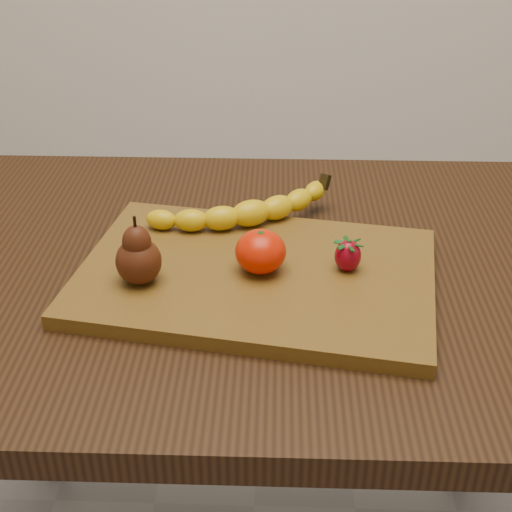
{
  "coord_description": "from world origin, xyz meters",
  "views": [
    {
      "loc": [
        0.04,
        -0.82,
        1.27
      ],
      "look_at": [
        0.01,
        -0.05,
        0.8
      ],
      "focal_mm": 50.0,
      "sensor_mm": 36.0,
      "label": 1
    }
  ],
  "objects_px": {
    "mandarin": "(261,252)",
    "cutting_board": "(256,276)",
    "table": "(248,320)",
    "pear": "(138,250)"
  },
  "relations": [
    {
      "from": "mandarin",
      "to": "cutting_board",
      "type": "bearing_deg",
      "value": 164.77
    },
    {
      "from": "table",
      "to": "mandarin",
      "type": "height_order",
      "value": "mandarin"
    },
    {
      "from": "table",
      "to": "cutting_board",
      "type": "distance_m",
      "value": 0.12
    },
    {
      "from": "table",
      "to": "pear",
      "type": "relative_size",
      "value": 11.23
    },
    {
      "from": "table",
      "to": "pear",
      "type": "distance_m",
      "value": 0.22
    },
    {
      "from": "cutting_board",
      "to": "pear",
      "type": "xyz_separation_m",
      "value": [
        -0.14,
        -0.03,
        0.05
      ]
    },
    {
      "from": "table",
      "to": "cutting_board",
      "type": "height_order",
      "value": "cutting_board"
    },
    {
      "from": "table",
      "to": "cutting_board",
      "type": "relative_size",
      "value": 2.22
    },
    {
      "from": "table",
      "to": "pear",
      "type": "bearing_deg",
      "value": -147.94
    },
    {
      "from": "mandarin",
      "to": "pear",
      "type": "bearing_deg",
      "value": -168.88
    }
  ]
}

